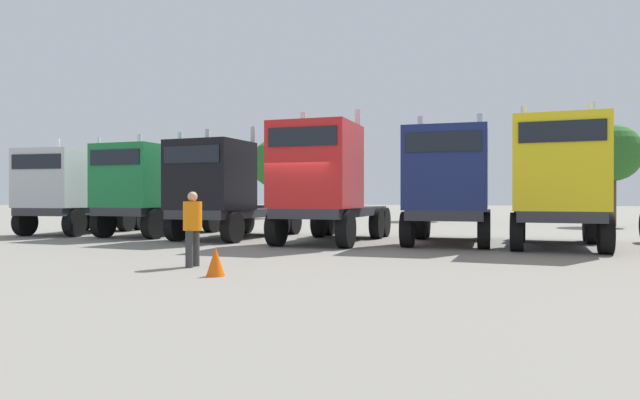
{
  "coord_description": "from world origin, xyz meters",
  "views": [
    {
      "loc": [
        7.17,
        -15.48,
        1.47
      ],
      "look_at": [
        -0.51,
        2.64,
        1.4
      ],
      "focal_mm": 31.36,
      "sensor_mm": 36.0,
      "label": 1
    }
  ],
  "objects": [
    {
      "name": "ground",
      "position": [
        0.0,
        0.0,
        0.0
      ],
      "size": [
        200.0,
        200.0,
        0.0
      ],
      "primitive_type": "plane",
      "color": "gray"
    },
    {
      "name": "semi_truck_silver",
      "position": [
        -10.93,
        1.25,
        1.75
      ],
      "size": [
        3.48,
        6.14,
        3.95
      ],
      "rotation": [
        0.0,
        0.0,
        -1.4
      ],
      "color": "#333338",
      "rests_on": "ground"
    },
    {
      "name": "semi_truck_green",
      "position": [
        -7.28,
        1.75,
        1.81
      ],
      "size": [
        2.92,
        6.54,
        4.04
      ],
      "rotation": [
        0.0,
        0.0,
        -1.51
      ],
      "color": "#333338",
      "rests_on": "ground"
    },
    {
      "name": "semi_truck_black",
      "position": [
        -3.67,
        1.23,
        1.76
      ],
      "size": [
        2.66,
        6.01,
        4.0
      ],
      "rotation": [
        0.0,
        0.0,
        -1.55
      ],
      "color": "#333338",
      "rests_on": "ground"
    },
    {
      "name": "semi_truck_red",
      "position": [
        0.3,
        1.0,
        1.97
      ],
      "size": [
        3.01,
        6.63,
        4.36
      ],
      "rotation": [
        0.0,
        0.0,
        -1.5
      ],
      "color": "#333338",
      "rests_on": "ground"
    },
    {
      "name": "semi_truck_navy",
      "position": [
        4.05,
        2.11,
        1.89
      ],
      "size": [
        3.1,
        5.94,
        4.18
      ],
      "rotation": [
        0.0,
        0.0,
        -1.47
      ],
      "color": "#333338",
      "rests_on": "ground"
    },
    {
      "name": "semi_truck_yellow",
      "position": [
        7.23,
        1.99,
        1.97
      ],
      "size": [
        2.76,
        5.92,
        4.32
      ],
      "rotation": [
        0.0,
        0.0,
        -1.53
      ],
      "color": "#333338",
      "rests_on": "ground"
    },
    {
      "name": "visitor_in_hivis",
      "position": [
        0.01,
        -5.56,
        0.93
      ],
      "size": [
        0.44,
        0.46,
        1.61
      ],
      "rotation": [
        0.0,
        0.0,
        3.25
      ],
      "color": "#353535",
      "rests_on": "ground"
    },
    {
      "name": "traffic_cone_near",
      "position": [
        1.26,
        -6.57,
        0.28
      ],
      "size": [
        0.36,
        0.36,
        0.56
      ],
      "primitive_type": "cone",
      "color": "#F2590C",
      "rests_on": "ground"
    },
    {
      "name": "oak_far_left",
      "position": [
        -11.91,
        21.05,
        4.0
      ],
      "size": [
        3.53,
        3.53,
        5.79
      ],
      "color": "#4C3823",
      "rests_on": "ground"
    },
    {
      "name": "oak_far_centre",
      "position": [
        -0.14,
        20.37,
        3.36
      ],
      "size": [
        3.38,
        3.38,
        5.07
      ],
      "color": "#4C3823",
      "rests_on": "ground"
    },
    {
      "name": "oak_far_right",
      "position": [
        9.88,
        17.34,
        3.79
      ],
      "size": [
        2.94,
        2.94,
        5.3
      ],
      "color": "#4C3823",
      "rests_on": "ground"
    }
  ]
}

